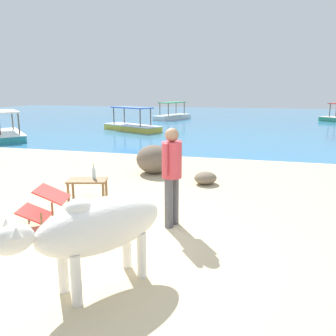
% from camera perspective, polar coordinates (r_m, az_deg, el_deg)
% --- Properties ---
extents(sand_beach, '(18.00, 14.00, 0.04)m').
position_cam_1_polar(sand_beach, '(5.21, -10.15, -12.77)').
color(sand_beach, '#CCB78E').
rests_on(sand_beach, ground).
extents(water_surface, '(60.00, 36.00, 0.03)m').
position_cam_1_polar(water_surface, '(26.41, 10.57, 7.68)').
color(water_surface, teal).
rests_on(water_surface, ground).
extents(cow, '(1.42, 1.82, 1.10)m').
position_cam_1_polar(cow, '(3.98, -11.42, -9.42)').
color(cow, silver).
rests_on(cow, sand_beach).
extents(low_bench_table, '(0.85, 0.63, 0.47)m').
position_cam_1_polar(low_bench_table, '(7.08, -13.09, -2.47)').
color(low_bench_table, brown).
rests_on(low_bench_table, sand_beach).
extents(bottle, '(0.07, 0.07, 0.30)m').
position_cam_1_polar(bottle, '(7.07, -12.06, -0.79)').
color(bottle, '#A3C6D1').
rests_on(bottle, low_bench_table).
extents(deck_chair_far, '(0.88, 0.72, 0.68)m').
position_cam_1_polar(deck_chair_far, '(6.00, -19.79, -5.69)').
color(deck_chair_far, brown).
rests_on(deck_chair_far, sand_beach).
extents(person_standing, '(0.32, 0.49, 1.62)m').
position_cam_1_polar(person_standing, '(5.57, 0.62, -0.30)').
color(person_standing, '#4C4C51').
rests_on(person_standing, sand_beach).
extents(shore_rock_large, '(1.29, 1.33, 0.76)m').
position_cam_1_polar(shore_rock_large, '(9.33, -2.33, 1.47)').
color(shore_rock_large, '#6B5B4C').
rests_on(shore_rock_large, sand_beach).
extents(shore_rock_medium, '(0.73, 0.75, 0.29)m').
position_cam_1_polar(shore_rock_medium, '(8.33, 6.16, -1.63)').
color(shore_rock_medium, '#756651').
rests_on(shore_rock_medium, sand_beach).
extents(boat_yellow, '(3.79, 2.71, 1.29)m').
position_cam_1_polar(boat_yellow, '(19.46, -5.92, 6.93)').
color(boat_yellow, gold).
rests_on(boat_yellow, water_surface).
extents(boat_white, '(2.35, 3.84, 1.29)m').
position_cam_1_polar(boat_white, '(26.94, 0.71, 8.61)').
color(boat_white, white).
rests_on(boat_white, water_surface).
extents(boat_teal, '(3.43, 3.40, 1.29)m').
position_cam_1_polar(boat_teal, '(17.72, -24.84, 5.26)').
color(boat_teal, teal).
rests_on(boat_teal, water_surface).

